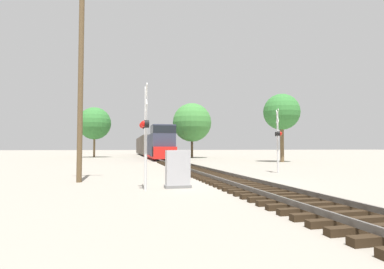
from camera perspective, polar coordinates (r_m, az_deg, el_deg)
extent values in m
plane|color=gray|center=(14.70, 7.23, -9.06)|extent=(400.00, 400.00, 0.00)
cube|color=black|center=(7.30, 32.66, -14.79)|extent=(2.60, 0.22, 0.16)
cube|color=black|center=(7.72, 29.37, -14.16)|extent=(2.60, 0.22, 0.16)
cube|color=black|center=(8.17, 26.44, -13.56)|extent=(2.60, 0.22, 0.16)
cube|color=black|center=(8.63, 23.84, -12.99)|extent=(2.60, 0.22, 0.16)
cube|color=black|center=(9.11, 21.51, -12.46)|extent=(2.60, 0.22, 0.16)
cube|color=black|center=(9.60, 19.43, -11.97)|extent=(2.60, 0.22, 0.16)
cube|color=black|center=(10.11, 17.56, -11.51)|extent=(2.60, 0.22, 0.16)
cube|color=black|center=(10.62, 15.88, -11.09)|extent=(2.60, 0.22, 0.16)
cube|color=black|center=(11.15, 14.36, -10.69)|extent=(2.60, 0.22, 0.16)
cube|color=black|center=(11.68, 12.97, -10.33)|extent=(2.60, 0.22, 0.16)
cube|color=black|center=(12.21, 11.71, -9.99)|extent=(2.60, 0.22, 0.16)
cube|color=black|center=(12.76, 10.57, -9.68)|extent=(2.60, 0.22, 0.16)
cube|color=black|center=(13.30, 9.51, -9.39)|extent=(2.60, 0.22, 0.16)
cube|color=black|center=(13.86, 8.54, -9.12)|extent=(2.60, 0.22, 0.16)
cube|color=black|center=(14.41, 7.65, -8.87)|extent=(2.60, 0.22, 0.16)
cube|color=black|center=(14.97, 6.83, -8.63)|extent=(2.60, 0.22, 0.16)
cube|color=black|center=(15.53, 6.06, -8.42)|extent=(2.60, 0.22, 0.16)
cube|color=black|center=(16.10, 5.35, -8.21)|extent=(2.60, 0.22, 0.16)
cube|color=black|center=(16.67, 4.69, -8.02)|extent=(2.60, 0.22, 0.16)
cube|color=black|center=(17.23, 4.07, -7.84)|extent=(2.60, 0.22, 0.16)
cube|color=black|center=(17.81, 3.49, -7.67)|extent=(2.60, 0.22, 0.16)
cube|color=black|center=(18.38, 2.95, -7.51)|extent=(2.60, 0.22, 0.16)
cube|color=black|center=(18.95, 2.45, -7.36)|extent=(2.60, 0.22, 0.16)
cube|color=black|center=(19.53, 1.97, -7.21)|extent=(2.60, 0.22, 0.16)
cube|color=black|center=(20.11, 1.52, -7.08)|extent=(2.60, 0.22, 0.16)
cube|color=black|center=(20.69, 1.09, -6.95)|extent=(2.60, 0.22, 0.16)
cube|color=black|center=(21.27, 0.69, -6.83)|extent=(2.60, 0.22, 0.16)
cube|color=black|center=(21.85, 0.31, -6.71)|extent=(2.60, 0.22, 0.16)
cube|color=black|center=(22.43, -0.05, -6.61)|extent=(2.60, 0.22, 0.16)
cube|color=black|center=(23.02, -0.39, -6.50)|extent=(2.60, 0.22, 0.16)
cube|color=black|center=(23.60, -0.71, -6.40)|extent=(2.60, 0.22, 0.16)
cube|color=black|center=(24.18, -1.02, -6.31)|extent=(2.60, 0.22, 0.16)
cube|color=black|center=(24.77, -1.31, -6.22)|extent=(2.60, 0.22, 0.16)
cube|color=black|center=(25.36, -1.59, -6.13)|extent=(2.60, 0.22, 0.16)
cube|color=black|center=(25.94, -1.86, -6.05)|extent=(2.60, 0.22, 0.16)
cube|color=black|center=(26.53, -2.12, -5.97)|extent=(2.60, 0.22, 0.16)
cube|color=black|center=(27.12, -2.36, -5.89)|extent=(2.60, 0.22, 0.16)
cube|color=black|center=(27.71, -2.59, -5.82)|extent=(2.60, 0.22, 0.16)
cube|color=black|center=(28.30, -2.82, -5.75)|extent=(2.60, 0.22, 0.16)
cube|color=black|center=(28.89, -3.03, -5.69)|extent=(2.60, 0.22, 0.16)
cube|color=black|center=(29.48, -3.24, -5.62)|extent=(2.60, 0.22, 0.16)
cube|color=black|center=(30.07, -3.44, -5.56)|extent=(2.60, 0.22, 0.16)
cube|color=black|center=(30.66, -3.63, -5.50)|extent=(2.60, 0.22, 0.16)
cube|color=black|center=(31.25, -3.81, -5.44)|extent=(2.60, 0.22, 0.16)
cube|color=black|center=(31.84, -3.99, -5.39)|extent=(2.60, 0.22, 0.16)
cube|color=black|center=(32.43, -4.16, -5.34)|extent=(2.60, 0.22, 0.16)
cube|color=black|center=(33.02, -4.32, -5.28)|extent=(2.60, 0.22, 0.16)
cube|color=black|center=(33.62, -4.48, -5.23)|extent=(2.60, 0.22, 0.16)
cube|color=#56514C|center=(14.44, 4.53, -8.25)|extent=(0.07, 160.00, 0.15)
cube|color=#56514C|center=(14.94, 9.83, -8.03)|extent=(0.07, 160.00, 0.15)
cube|color=#33384C|center=(46.72, -6.93, -2.14)|extent=(2.41, 11.70, 3.32)
cube|color=#33384C|center=(38.60, -5.60, -1.38)|extent=(2.83, 3.68, 4.25)
cube|color=black|center=(38.66, -5.59, 0.86)|extent=(2.86, 3.71, 0.94)
cube|color=red|center=(36.77, -5.23, -3.48)|extent=(2.83, 1.67, 1.49)
cube|color=red|center=(44.25, -6.59, -4.12)|extent=(2.89, 16.38, 0.24)
cube|color=black|center=(38.86, -5.66, -4.24)|extent=(1.58, 2.20, 1.00)
cube|color=black|center=(49.65, -7.31, -3.86)|extent=(1.58, 2.20, 1.00)
cube|color=brown|center=(60.97, -8.39, -2.02)|extent=(2.69, 13.13, 3.73)
cube|color=black|center=(56.73, -8.04, -3.73)|extent=(1.58, 2.20, 0.90)
cube|color=black|center=(65.23, -8.71, -3.56)|extent=(1.58, 2.20, 0.90)
cube|color=brown|center=(75.96, -9.34, -2.11)|extent=(2.69, 13.13, 3.73)
cube|color=black|center=(71.71, -9.12, -3.46)|extent=(1.58, 2.20, 0.90)
cube|color=black|center=(80.22, -9.55, -3.36)|extent=(1.58, 2.20, 0.90)
cylinder|color=silver|center=(12.06, -8.82, -0.86)|extent=(0.12, 0.12, 4.05)
cube|color=white|center=(12.23, -8.77, 7.23)|extent=(0.04, 0.93, 0.93)
cube|color=white|center=(12.23, -8.77, 7.23)|extent=(0.04, 0.93, 0.93)
cube|color=black|center=(12.09, -8.80, 1.87)|extent=(0.07, 0.86, 0.06)
cylinder|color=black|center=(12.44, -8.95, 1.75)|extent=(0.18, 0.30, 0.30)
sphere|color=red|center=(12.43, -9.41, 1.76)|extent=(0.26, 0.26, 0.26)
cylinder|color=black|center=(11.75, -8.65, 2.00)|extent=(0.18, 0.30, 0.30)
sphere|color=red|center=(11.74, -9.13, 2.01)|extent=(0.26, 0.26, 0.26)
cube|color=white|center=(12.15, -8.78, 4.68)|extent=(0.03, 0.32, 0.20)
cylinder|color=silver|center=(20.76, 16.00, -1.41)|extent=(0.12, 0.12, 4.09)
cube|color=white|center=(20.87, 15.94, 3.38)|extent=(0.34, 0.88, 0.93)
cube|color=white|center=(20.87, 15.94, 3.38)|extent=(0.34, 0.88, 0.93)
cube|color=black|center=(20.78, 15.98, 0.12)|extent=(0.34, 0.83, 0.06)
cylinder|color=black|center=(20.43, 16.14, 0.16)|extent=(0.27, 0.34, 0.30)
sphere|color=red|center=(20.45, 16.42, 0.17)|extent=(0.26, 0.26, 0.26)
cylinder|color=black|center=(21.12, 15.82, 0.08)|extent=(0.27, 0.34, 0.30)
sphere|color=red|center=(21.14, 16.09, 0.08)|extent=(0.26, 0.26, 0.26)
cube|color=white|center=(20.82, 15.96, 1.88)|extent=(0.14, 0.31, 0.20)
cube|color=slate|center=(12.70, -2.74, -9.84)|extent=(1.09, 0.54, 0.12)
cube|color=#ADADB2|center=(12.63, -2.73, -6.30)|extent=(1.00, 0.49, 1.45)
cylinder|color=brown|center=(15.93, -20.45, 9.55)|extent=(0.25, 0.25, 9.93)
cylinder|color=brown|center=(36.54, 16.77, -1.43)|extent=(0.44, 0.44, 4.61)
sphere|color=#337533|center=(36.78, 16.69, 4.15)|extent=(4.24, 4.24, 4.24)
cylinder|color=#473521|center=(49.21, 0.00, -2.19)|extent=(0.38, 0.38, 3.92)
sphere|color=#3D7F38|center=(49.38, 0.00, 2.31)|extent=(6.36, 6.36, 6.36)
cylinder|color=brown|center=(54.41, -18.13, -1.94)|extent=(0.35, 0.35, 4.21)
sphere|color=#337533|center=(54.57, -18.07, 2.03)|extent=(5.59, 5.59, 5.59)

